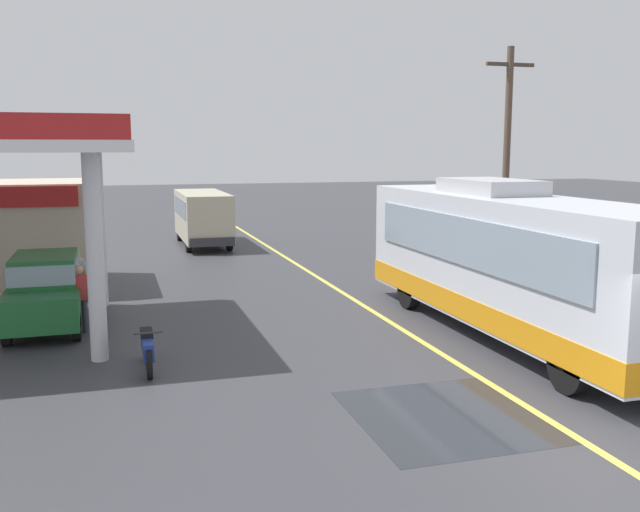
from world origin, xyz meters
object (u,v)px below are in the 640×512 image
(car_at_pump, at_px, (46,287))
(pedestrian_near_pump, at_px, (80,295))
(coach_bus_main, at_px, (510,264))
(minibus_opposing_lane, at_px, (203,214))
(pedestrian_by_shop, at_px, (77,277))
(motorcycle_parked_forecourt, at_px, (147,348))

(car_at_pump, distance_m, pedestrian_near_pump, 1.19)
(coach_bus_main, distance_m, car_at_pump, 11.38)
(minibus_opposing_lane, relative_size, pedestrian_by_shop, 3.69)
(motorcycle_parked_forecourt, bearing_deg, car_at_pump, 117.69)
(motorcycle_parked_forecourt, distance_m, pedestrian_by_shop, 6.18)
(motorcycle_parked_forecourt, distance_m, pedestrian_near_pump, 3.70)
(pedestrian_near_pump, bearing_deg, minibus_opposing_lane, 71.81)
(car_at_pump, relative_size, motorcycle_parked_forecourt, 2.33)
(car_at_pump, relative_size, pedestrian_by_shop, 2.53)
(coach_bus_main, distance_m, minibus_opposing_lane, 18.50)
(pedestrian_by_shop, bearing_deg, coach_bus_main, -29.91)
(coach_bus_main, xyz_separation_m, minibus_opposing_lane, (-4.98, 17.82, -0.25))
(minibus_opposing_lane, height_order, pedestrian_near_pump, minibus_opposing_lane)
(car_at_pump, relative_size, minibus_opposing_lane, 0.69)
(motorcycle_parked_forecourt, relative_size, pedestrian_by_shop, 1.08)
(motorcycle_parked_forecourt, xyz_separation_m, pedestrian_near_pump, (-1.39, 3.40, 0.49))
(coach_bus_main, bearing_deg, pedestrian_by_shop, 150.09)
(coach_bus_main, distance_m, pedestrian_by_shop, 11.52)
(minibus_opposing_lane, bearing_deg, motorcycle_parked_forecourt, -100.73)
(coach_bus_main, distance_m, pedestrian_near_pump, 10.33)
(pedestrian_near_pump, bearing_deg, motorcycle_parked_forecourt, -67.73)
(pedestrian_near_pump, bearing_deg, car_at_pump, 134.67)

